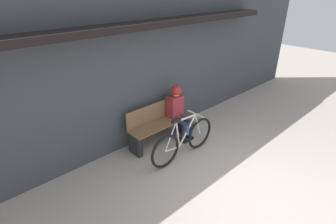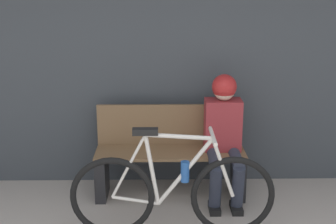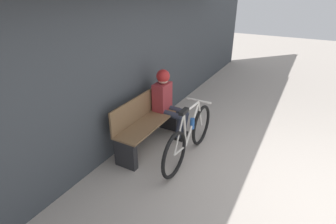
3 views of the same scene
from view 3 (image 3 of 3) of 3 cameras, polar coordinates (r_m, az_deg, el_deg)
The scene contains 5 objects.
ground_plane at distance 4.00m, azimuth 27.63°, elevation -15.72°, with size 24.00×24.00×0.00m, color #ADA399.
storefront_wall at distance 4.08m, azimuth -9.86°, elevation 14.28°, with size 12.00×0.56×3.20m.
park_bench_near at distance 4.33m, azimuth -4.63°, elevation -2.65°, with size 1.41×0.42×0.87m.
bicycle at distance 4.03m, azimuth 4.62°, elevation -5.44°, with size 1.66×0.40×0.92m.
person_seated at distance 4.53m, azimuth -0.25°, elevation 3.01°, with size 0.34×0.59×1.20m.
Camera 3 is at (-3.13, 0.31, 2.47)m, focal length 28.00 mm.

